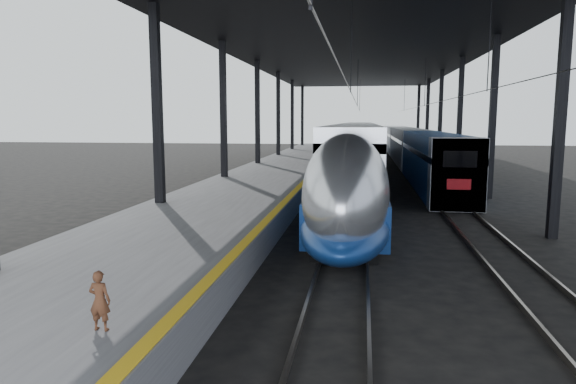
# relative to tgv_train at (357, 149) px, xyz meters

# --- Properties ---
(ground) EXTENTS (160.00, 160.00, 0.00)m
(ground) POSITION_rel_tgv_train_xyz_m (-2.00, -29.14, -1.93)
(ground) COLOR black
(ground) RESTS_ON ground
(platform) EXTENTS (6.00, 80.00, 1.00)m
(platform) POSITION_rel_tgv_train_xyz_m (-5.50, -9.14, -1.43)
(platform) COLOR #4C4C4F
(platform) RESTS_ON ground
(yellow_strip) EXTENTS (0.30, 80.00, 0.01)m
(yellow_strip) POSITION_rel_tgv_train_xyz_m (-2.70, -9.14, -0.92)
(yellow_strip) COLOR gold
(yellow_strip) RESTS_ON platform
(rails) EXTENTS (6.52, 80.00, 0.16)m
(rails) POSITION_rel_tgv_train_xyz_m (2.50, -9.14, -1.85)
(rails) COLOR slate
(rails) RESTS_ON ground
(canopy) EXTENTS (18.00, 75.00, 9.47)m
(canopy) POSITION_rel_tgv_train_xyz_m (-0.10, -9.14, 7.19)
(canopy) COLOR black
(canopy) RESTS_ON ground
(tgv_train) EXTENTS (2.88, 65.20, 4.13)m
(tgv_train) POSITION_rel_tgv_train_xyz_m (0.00, 0.00, 0.00)
(tgv_train) COLOR silver
(tgv_train) RESTS_ON ground
(second_train) EXTENTS (2.60, 56.05, 3.58)m
(second_train) POSITION_rel_tgv_train_xyz_m (5.00, 7.85, -0.12)
(second_train) COLOR navy
(second_train) RESTS_ON ground
(child) EXTENTS (0.37, 0.25, 1.00)m
(child) POSITION_rel_tgv_train_xyz_m (-3.65, -36.79, -0.43)
(child) COLOR #4E2B1A
(child) RESTS_ON platform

